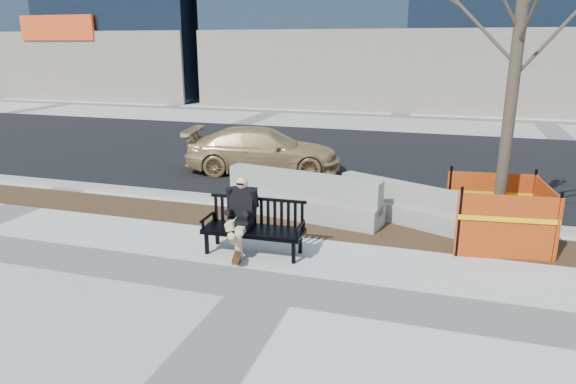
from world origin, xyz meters
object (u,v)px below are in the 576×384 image
(bench, at_px, (254,253))
(jersey_barrier_left, at_px, (302,217))
(seated_man, at_px, (242,251))
(sedan, at_px, (264,172))
(jersey_barrier_right, at_px, (402,221))
(tree_fence, at_px, (494,243))

(bench, relative_size, jersey_barrier_left, 0.53)
(seated_man, xyz_separation_m, jersey_barrier_left, (0.49, 1.96, 0.00))
(seated_man, height_order, jersey_barrier_left, seated_man)
(sedan, xyz_separation_m, jersey_barrier_left, (2.02, -3.31, 0.00))
(bench, distance_m, jersey_barrier_right, 3.19)
(tree_fence, height_order, jersey_barrier_right, tree_fence)
(tree_fence, distance_m, jersey_barrier_right, 1.77)
(bench, bearing_deg, jersey_barrier_right, 45.27)
(jersey_barrier_left, bearing_deg, bench, -86.59)
(sedan, xyz_separation_m, jersey_barrier_right, (3.92, -2.96, 0.00))
(bench, bearing_deg, jersey_barrier_left, 80.54)
(seated_man, bearing_deg, jersey_barrier_left, 73.97)
(sedan, distance_m, jersey_barrier_left, 3.87)
(jersey_barrier_right, bearing_deg, sedan, 167.46)
(sedan, height_order, jersey_barrier_left, sedan)
(bench, relative_size, tree_fence, 0.29)
(bench, height_order, jersey_barrier_left, jersey_barrier_left)
(tree_fence, bearing_deg, bench, -156.26)
(seated_man, xyz_separation_m, tree_fence, (4.03, 1.63, 0.00))
(bench, distance_m, sedan, 5.59)
(seated_man, distance_m, jersey_barrier_left, 2.02)
(sedan, distance_m, jersey_barrier_right, 4.91)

